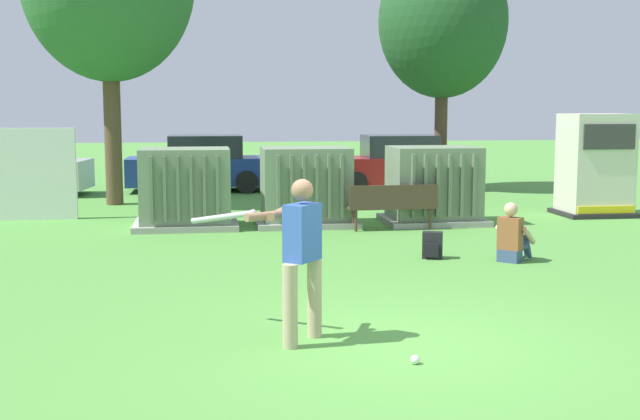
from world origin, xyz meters
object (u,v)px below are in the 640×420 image
(transformer_west, at_px, (185,189))
(generator_enclosure, at_px, (595,165))
(transformer_mid_west, at_px, (306,187))
(sports_ball, at_px, (415,360))
(park_bench, at_px, (393,204))
(batter, at_px, (298,251))
(transformer_mid_east, at_px, (433,186))
(seated_spectator, at_px, (512,238))
(parked_car_left_of_center, at_px, (202,165))
(backpack, at_px, (432,246))
(parked_car_leftmost, at_px, (12,168))
(parked_car_right_of_center, at_px, (396,165))

(transformer_west, bearing_deg, generator_enclosure, 3.80)
(transformer_mid_west, height_order, sports_ball, transformer_mid_west)
(park_bench, relative_size, batter, 1.04)
(transformer_mid_east, xyz_separation_m, generator_enclosure, (3.96, 0.70, 0.35))
(transformer_mid_east, bearing_deg, seated_spectator, -89.03)
(parked_car_left_of_center, bearing_deg, transformer_west, -92.64)
(transformer_mid_east, xyz_separation_m, backpack, (-1.14, -4.00, -0.57))
(generator_enclosure, bearing_deg, park_bench, -162.69)
(transformer_west, distance_m, parked_car_left_of_center, 7.30)
(parked_car_leftmost, bearing_deg, batter, -68.03)
(transformer_mid_east, bearing_deg, sports_ball, -106.75)
(parked_car_leftmost, bearing_deg, parked_car_right_of_center, -0.89)
(generator_enclosure, height_order, sports_ball, generator_enclosure)
(transformer_mid_west, xyz_separation_m, parked_car_right_of_center, (3.49, 6.62, -0.04))
(transformer_west, distance_m, parked_car_right_of_center, 8.93)
(park_bench, bearing_deg, parked_car_left_of_center, 114.60)
(seated_spectator, distance_m, parked_car_left_of_center, 12.77)
(transformer_west, bearing_deg, parked_car_right_of_center, 48.04)
(seated_spectator, bearing_deg, parked_car_leftmost, 131.92)
(parked_car_left_of_center, bearing_deg, parked_car_right_of_center, -6.55)
(parked_car_right_of_center, bearing_deg, generator_enclosure, -62.18)
(transformer_mid_east, relative_size, backpack, 4.77)
(park_bench, bearing_deg, parked_car_leftmost, 139.13)
(generator_enclosure, height_order, backpack, generator_enclosure)
(backpack, distance_m, parked_car_right_of_center, 10.92)
(park_bench, height_order, parked_car_leftmost, parked_car_leftmost)
(park_bench, distance_m, parked_car_leftmost, 11.88)
(transformer_mid_west, xyz_separation_m, backpack, (1.58, -4.11, -0.57))
(generator_enclosure, bearing_deg, parked_car_right_of_center, 117.82)
(transformer_mid_west, distance_m, batter, 8.65)
(batter, relative_size, parked_car_right_of_center, 0.41)
(transformer_mid_west, height_order, batter, batter)
(parked_car_right_of_center, bearing_deg, transformer_mid_west, -117.81)
(transformer_west, height_order, parked_car_leftmost, same)
(seated_spectator, relative_size, backpack, 2.19)
(backpack, bearing_deg, transformer_mid_east, 74.11)
(seated_spectator, bearing_deg, parked_car_left_of_center, 112.74)
(transformer_west, relative_size, transformer_mid_east, 1.00)
(generator_enclosure, xyz_separation_m, parked_car_right_of_center, (-3.19, 6.04, -0.38))
(transformer_mid_east, relative_size, parked_car_left_of_center, 0.50)
(sports_ball, bearing_deg, generator_enclosure, 56.08)
(parked_car_right_of_center, bearing_deg, park_bench, -103.73)
(parked_car_left_of_center, distance_m, parked_car_right_of_center, 5.67)
(generator_enclosure, relative_size, park_bench, 1.27)
(parked_car_leftmost, bearing_deg, sports_ball, -66.06)
(transformer_west, height_order, batter, batter)
(sports_ball, xyz_separation_m, parked_car_right_of_center, (3.61, 16.14, 0.71))
(transformer_mid_west, height_order, seated_spectator, transformer_mid_west)
(park_bench, xyz_separation_m, sports_ball, (-1.75, -8.53, -0.49))
(transformer_mid_east, bearing_deg, batter, -114.55)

